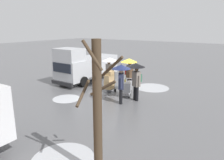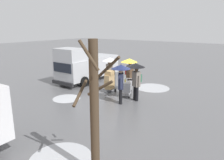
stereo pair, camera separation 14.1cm
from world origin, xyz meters
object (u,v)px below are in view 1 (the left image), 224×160
at_px(pedestrian_black_side, 129,67).
at_px(hand_dolly_boxes, 109,81).
at_px(bare_tree_near, 98,109).
at_px(cargo_van_parked_right, 86,66).
at_px(shopping_cart_vendor, 126,87).
at_px(pedestrian_far_side, 109,65).
at_px(pedestrian_white_side, 136,73).
at_px(pedestrian_pink_side, 121,75).

bearing_deg(pedestrian_black_side, hand_dolly_boxes, 47.27).
distance_m(pedestrian_black_side, bare_tree_near, 8.21).
distance_m(cargo_van_parked_right, hand_dolly_boxes, 3.48).
bearing_deg(shopping_cart_vendor, pedestrian_far_side, -21.46).
height_order(hand_dolly_boxes, pedestrian_white_side, pedestrian_white_side).
xyz_separation_m(cargo_van_parked_right, hand_dolly_boxes, (-3.17, 1.38, -0.42)).
relative_size(pedestrian_black_side, pedestrian_far_side, 1.00).
xyz_separation_m(pedestrian_far_side, bare_tree_near, (-4.68, 7.13, 0.40)).
relative_size(pedestrian_pink_side, pedestrian_far_side, 1.00).
bearing_deg(pedestrian_pink_side, shopping_cart_vendor, -73.40).
relative_size(cargo_van_parked_right, bare_tree_near, 1.41).
height_order(shopping_cart_vendor, pedestrian_white_side, pedestrian_white_side).
bearing_deg(pedestrian_black_side, shopping_cart_vendor, 112.92).
bearing_deg(hand_dolly_boxes, pedestrian_white_side, 170.29).
bearing_deg(pedestrian_black_side, pedestrian_pink_side, 109.61).
xyz_separation_m(shopping_cart_vendor, pedestrian_far_side, (1.72, -0.68, 1.02)).
bearing_deg(pedestrian_white_side, shopping_cart_vendor, -20.02).
bearing_deg(pedestrian_far_side, shopping_cart_vendor, 158.54).
bearing_deg(pedestrian_pink_side, bare_tree_near, 116.31).
xyz_separation_m(shopping_cart_vendor, pedestrian_black_side, (0.43, -1.01, 1.00)).
distance_m(shopping_cart_vendor, pedestrian_far_side, 2.11).
relative_size(shopping_cart_vendor, bare_tree_near, 0.28).
bearing_deg(pedestrian_white_side, pedestrian_far_side, -21.02).
relative_size(cargo_van_parked_right, pedestrian_white_side, 2.49).
height_order(shopping_cart_vendor, pedestrian_far_side, pedestrian_far_side).
distance_m(shopping_cart_vendor, hand_dolly_boxes, 1.31).
distance_m(hand_dolly_boxes, pedestrian_far_side, 1.10).
xyz_separation_m(pedestrian_white_side, pedestrian_far_side, (2.48, -0.95, 0.01)).
relative_size(pedestrian_far_side, bare_tree_near, 0.57).
height_order(hand_dolly_boxes, pedestrian_far_side, pedestrian_far_side).
bearing_deg(cargo_van_parked_right, shopping_cart_vendor, 161.93).
bearing_deg(pedestrian_far_side, bare_tree_near, 123.29).
distance_m(pedestrian_pink_side, pedestrian_white_side, 0.98).
height_order(shopping_cart_vendor, pedestrian_pink_side, pedestrian_pink_side).
bearing_deg(pedestrian_pink_side, pedestrian_black_side, -70.39).
height_order(cargo_van_parked_right, pedestrian_pink_side, cargo_van_parked_right).
distance_m(pedestrian_pink_side, pedestrian_black_side, 2.30).
distance_m(pedestrian_white_side, pedestrian_far_side, 2.66).
height_order(shopping_cart_vendor, bare_tree_near, bare_tree_near).
height_order(cargo_van_parked_right, pedestrian_white_side, cargo_van_parked_right).
xyz_separation_m(pedestrian_white_side, bare_tree_near, (-2.20, 6.17, 0.41)).
bearing_deg(pedestrian_white_side, pedestrian_black_side, -47.28).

